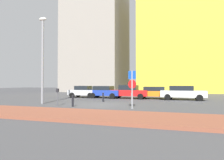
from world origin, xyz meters
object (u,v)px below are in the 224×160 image
object	(u,v)px
parked_car_red	(129,92)
traffic_bollard_far	(103,97)
parked_car_blue	(104,92)
parking_sign_post	(132,85)
traffic_bollard_mid	(73,101)
traffic_bollard_near	(132,98)
parked_car_silver	(85,92)
parked_car_orange	(155,92)
parking_meter	(58,95)
parked_car_white	(182,92)
street_lamp	(43,53)

from	to	relation	value
parked_car_red	traffic_bollard_far	bearing A→B (deg)	-108.45
parked_car_red	parked_car_blue	bearing A→B (deg)	-179.50
parking_sign_post	traffic_bollard_mid	distance (m)	4.62
parking_sign_post	traffic_bollard_near	world-z (taller)	parking_sign_post
parked_car_silver	parked_car_orange	world-z (taller)	parked_car_silver
parked_car_red	parking_meter	xyz separation A→B (m)	(-3.75, -8.84, 0.08)
traffic_bollard_mid	traffic_bollard_far	bearing A→B (deg)	79.37
parked_car_silver	parked_car_blue	size ratio (longest dim) A/B	0.93
parked_car_red	traffic_bollard_far	size ratio (longest dim) A/B	5.27
traffic_bollard_far	parked_car_blue	bearing A→B (deg)	108.57
parked_car_silver	traffic_bollard_mid	xyz separation A→B (m)	(3.25, -8.95, -0.31)
parking_meter	parked_car_white	bearing A→B (deg)	42.11
parked_car_silver	parked_car_orange	size ratio (longest dim) A/B	0.93
parking_sign_post	parked_car_white	bearing A→B (deg)	67.05
parked_car_silver	parked_car_blue	world-z (taller)	parked_car_silver
parked_car_red	parking_sign_post	xyz separation A→B (m)	(2.11, -8.89, 0.85)
parking_meter	street_lamp	bearing A→B (deg)	155.84
parked_car_blue	traffic_bollard_mid	distance (m)	8.98
street_lamp	traffic_bollard_mid	bearing A→B (deg)	-17.16
parked_car_red	parked_car_white	world-z (taller)	parked_car_red
traffic_bollard_near	parking_sign_post	bearing A→B (deg)	-78.76
parking_sign_post	traffic_bollard_near	bearing A→B (deg)	101.24
parked_car_blue	parked_car_white	size ratio (longest dim) A/B	0.95
parked_car_silver	parked_car_white	bearing A→B (deg)	-1.00
parked_car_white	street_lamp	distance (m)	14.37
street_lamp	traffic_bollard_near	size ratio (longest dim) A/B	8.09
parked_car_white	parking_meter	size ratio (longest dim) A/B	3.38
street_lamp	parked_car_white	bearing A→B (deg)	33.39
street_lamp	parking_sign_post	bearing A→B (deg)	-7.15
parked_car_blue	parking_meter	distance (m)	8.84
parked_car_red	parking_sign_post	world-z (taller)	parking_sign_post
parking_meter	traffic_bollard_near	xyz separation A→B (m)	(5.22, 3.14, -0.41)
parked_car_silver	parked_car_blue	bearing A→B (deg)	0.05
parked_car_silver	parked_car_white	distance (m)	11.38
parked_car_orange	parked_car_white	bearing A→B (deg)	-12.55
parked_car_silver	parking_sign_post	bearing A→B (deg)	-48.98
parked_car_blue	street_lamp	world-z (taller)	street_lamp
parked_car_silver	traffic_bollard_near	bearing A→B (deg)	-38.68
parked_car_orange	parked_car_white	size ratio (longest dim) A/B	0.96
parking_sign_post	traffic_bollard_far	world-z (taller)	parking_sign_post
parked_car_blue	parked_car_white	world-z (taller)	parked_car_white
traffic_bollard_far	street_lamp	bearing A→B (deg)	-142.62
parked_car_silver	traffic_bollard_far	distance (m)	6.12
parked_car_red	street_lamp	distance (m)	10.45
street_lamp	traffic_bollard_near	distance (m)	8.57
parked_car_red	parking_meter	bearing A→B (deg)	-112.98
parked_car_white	traffic_bollard_mid	bearing A→B (deg)	-132.92
traffic_bollard_far	parked_car_silver	bearing A→B (deg)	131.71
traffic_bollard_mid	parked_car_white	bearing A→B (deg)	47.08
parked_car_silver	parking_sign_post	xyz separation A→B (m)	(7.71, -8.86, 0.89)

